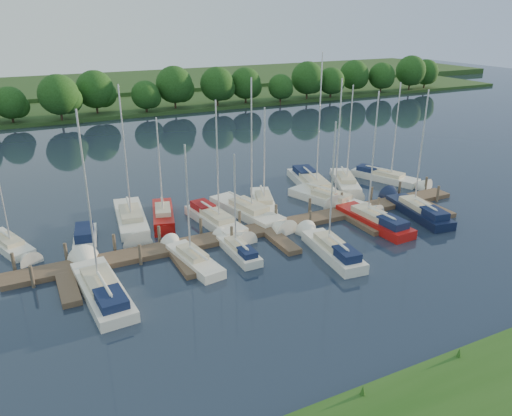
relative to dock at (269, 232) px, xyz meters
name	(u,v)px	position (x,y,z in m)	size (l,w,h in m)	color
ground	(317,273)	(0.00, -7.31, -0.20)	(260.00, 260.00, 0.00)	black
dock	(269,232)	(0.00, 0.00, 0.00)	(40.00, 6.00, 0.40)	#4D3C2B
mooring_pilings	(263,222)	(0.00, 1.13, 0.40)	(38.24, 2.84, 2.00)	#473D33
far_shore	(107,104)	(0.00, 67.69, 0.10)	(180.00, 30.00, 0.60)	#23431A
distant_hill	(86,86)	(0.00, 92.69, 0.50)	(220.00, 40.00, 1.40)	#2E4C21
treeline	(131,92)	(1.99, 55.18, 3.83)	(147.05, 9.92, 8.25)	#38281C
sailboat_n_0	(10,246)	(-19.16, 6.30, 0.07)	(3.75, 7.13, 9.17)	white
motorboat	(85,241)	(-13.86, 4.61, 0.15)	(2.58, 6.05, 1.69)	white
sailboat_n_2	(131,221)	(-9.64, 7.11, 0.08)	(3.36, 9.80, 12.30)	white
sailboat_n_3	(163,216)	(-6.87, 6.92, 0.08)	(3.24, 7.38, 9.48)	#A2110E
sailboat_n_4	(216,222)	(-3.22, 3.51, 0.14)	(3.04, 8.81, 11.19)	white
sailboat_n_5	(250,213)	(0.24, 4.09, 0.08)	(3.97, 10.04, 12.64)	white
sailboat_n_6	(264,204)	(2.46, 5.70, 0.08)	(3.88, 7.54, 9.76)	white
sailboat_n_7	(332,202)	(8.53, 3.26, 0.08)	(4.75, 9.59, 12.19)	white
sailboat_n_8	(315,186)	(9.36, 7.65, 0.13)	(4.66, 11.38, 14.16)	white
sailboat_n_9	(346,183)	(12.91, 7.14, 0.08)	(4.96, 8.33, 10.87)	white
sailboat_n_10	(387,178)	(17.91, 6.52, 0.12)	(4.76, 8.46, 10.87)	white
sailboat_s_0	(101,288)	(-14.10, -3.32, 0.13)	(2.85, 9.81, 12.32)	white
sailboat_s_1	(192,260)	(-7.38, -2.05, 0.08)	(2.57, 7.19, 9.20)	white
sailboat_s_2	(238,250)	(-3.79, -2.14, 0.11)	(1.51, 6.18, 8.02)	white
sailboat_s_3	(331,251)	(2.44, -5.45, 0.15)	(2.58, 8.14, 10.50)	white
sailboat_s_4	(371,220)	(8.85, -2.14, 0.14)	(2.60, 9.17, 11.72)	#A2110E
sailboat_s_5	(417,211)	(13.90, -2.23, 0.14)	(3.27, 9.07, 11.52)	#0F1733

